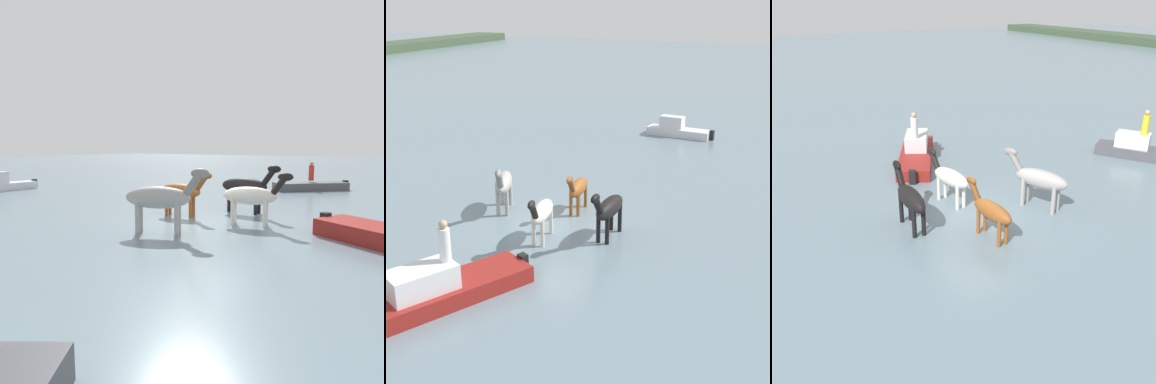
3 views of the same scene
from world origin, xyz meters
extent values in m
plane|color=slate|center=(0.00, 0.00, 0.00)|extent=(168.41, 168.41, 0.00)
ellipsoid|color=silver|center=(-1.38, -0.33, 1.03)|extent=(1.94, 0.94, 0.63)
cylinder|color=silver|center=(-1.90, -0.60, 0.52)|extent=(0.14, 0.14, 1.03)
cylinder|color=silver|center=(-1.96, -0.31, 0.52)|extent=(0.14, 0.14, 1.03)
cylinder|color=silver|center=(-0.80, -0.36, 0.52)|extent=(0.14, 0.14, 1.03)
cylinder|color=silver|center=(-0.87, -0.07, 0.52)|extent=(0.14, 0.14, 1.03)
cylinder|color=black|center=(-2.35, -0.55, 1.44)|extent=(0.60, 0.33, 0.69)
ellipsoid|color=black|center=(-2.55, -0.59, 1.72)|extent=(0.55, 0.32, 0.28)
ellipsoid|color=brown|center=(1.59, -0.32, 0.98)|extent=(1.82, 0.77, 0.59)
cylinder|color=brown|center=(1.08, -0.54, 0.49)|extent=(0.13, 0.13, 0.98)
cylinder|color=brown|center=(1.04, -0.25, 0.49)|extent=(0.13, 0.13, 0.98)
cylinder|color=brown|center=(2.13, -0.38, 0.49)|extent=(0.13, 0.13, 0.98)
cylinder|color=brown|center=(2.09, -0.10, 0.49)|extent=(0.13, 0.13, 0.98)
cylinder|color=brown|center=(0.66, -0.45, 1.36)|extent=(0.56, 0.28, 0.65)
ellipsoid|color=brown|center=(0.48, -0.48, 1.63)|extent=(0.51, 0.27, 0.26)
ellipsoid|color=#9E9993|center=(0.47, 2.37, 1.15)|extent=(2.14, 1.44, 0.70)
cylinder|color=#9E9993|center=(-0.02, 1.95, 0.57)|extent=(0.15, 0.15, 1.15)
cylinder|color=#9E9993|center=(-0.16, 2.26, 0.57)|extent=(0.15, 0.15, 1.15)
cylinder|color=#9E9993|center=(1.11, 2.48, 0.57)|extent=(0.15, 0.15, 1.15)
cylinder|color=#9E9993|center=(0.96, 2.79, 0.57)|extent=(0.15, 0.15, 1.15)
cylinder|color=slate|center=(-0.52, 1.90, 1.60)|extent=(0.68, 0.49, 0.76)
ellipsoid|color=slate|center=(-0.72, 1.81, 1.91)|extent=(0.62, 0.46, 0.31)
ellipsoid|color=black|center=(-0.20, -2.34, 1.11)|extent=(2.00, 0.59, 0.67)
cylinder|color=black|center=(-0.80, -2.50, 0.55)|extent=(0.15, 0.15, 1.11)
cylinder|color=black|center=(-0.81, -2.18, 0.55)|extent=(0.15, 0.15, 1.11)
cylinder|color=black|center=(0.40, -2.50, 0.55)|extent=(0.15, 0.15, 1.11)
cylinder|color=black|center=(0.40, -2.18, 0.55)|extent=(0.15, 0.15, 1.11)
cylinder|color=black|center=(-1.27, -2.34, 1.54)|extent=(0.61, 0.23, 0.74)
ellipsoid|color=black|center=(-1.48, -2.34, 1.84)|extent=(0.55, 0.23, 0.29)
cube|color=#4C4C51|center=(-1.72, 10.01, 0.16)|extent=(4.23, 3.37, 0.63)
cube|color=silver|center=(-2.15, 9.73, 0.83)|extent=(1.75, 1.55, 0.70)
cube|color=maroon|center=(-6.19, 0.17, 0.18)|extent=(5.21, 3.45, 0.65)
cube|color=silver|center=(-6.74, 0.43, 0.85)|extent=(2.08, 1.68, 0.70)
cube|color=black|center=(-3.79, -0.95, 0.25)|extent=(0.34, 0.36, 0.70)
cylinder|color=yellow|center=(-1.69, 9.87, 1.65)|extent=(0.32, 0.32, 0.95)
sphere|color=tan|center=(-1.69, 9.87, 2.25)|extent=(0.24, 0.24, 0.24)
cylinder|color=silver|center=(-6.07, 0.09, 1.68)|extent=(0.32, 0.32, 0.95)
sphere|color=tan|center=(-6.07, 0.09, 2.27)|extent=(0.24, 0.24, 0.24)
camera|label=1|loc=(-6.46, 10.73, 2.74)|focal=32.88mm
camera|label=2|loc=(-16.97, -8.94, 8.04)|focal=52.30mm
camera|label=3|loc=(12.19, -6.79, 7.19)|focal=41.26mm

